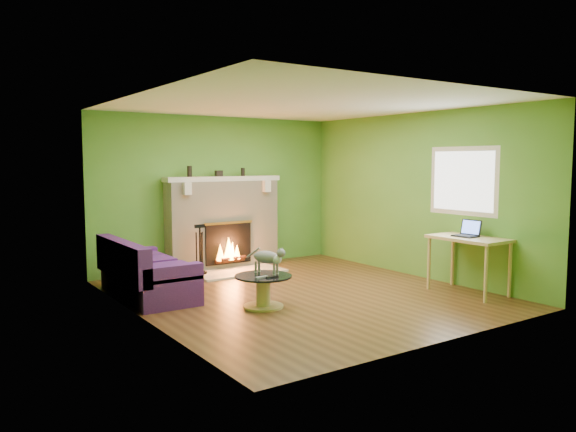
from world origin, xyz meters
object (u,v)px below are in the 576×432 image
object	(u,v)px
sofa	(144,275)
desk	(469,244)
coffee_table	(263,289)
cat	(266,260)

from	to	relation	value
sofa	desk	xyz separation A→B (m)	(3.81, -2.32, 0.39)
sofa	coffee_table	bearing A→B (deg)	-52.65
coffee_table	sofa	bearing A→B (deg)	127.35
coffee_table	cat	xyz separation A→B (m)	(0.08, 0.05, 0.35)
desk	coffee_table	bearing A→B (deg)	161.08
sofa	desk	size ratio (longest dim) A/B	1.65
desk	cat	xyz separation A→B (m)	(-2.69, 1.00, -0.11)
cat	sofa	bearing A→B (deg)	107.38
coffee_table	desk	distance (m)	2.96
desk	cat	size ratio (longest dim) A/B	1.89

